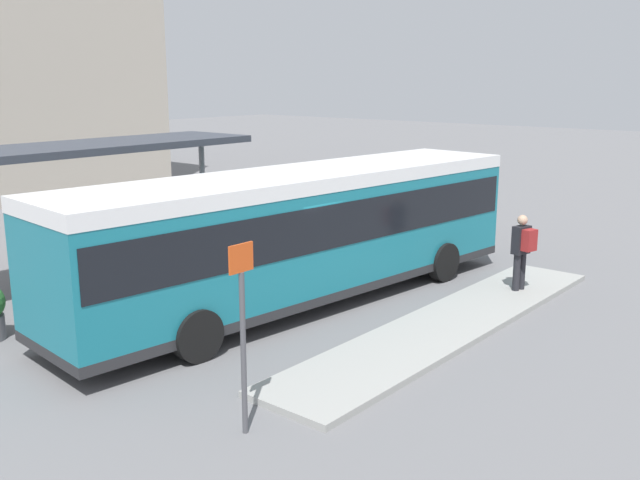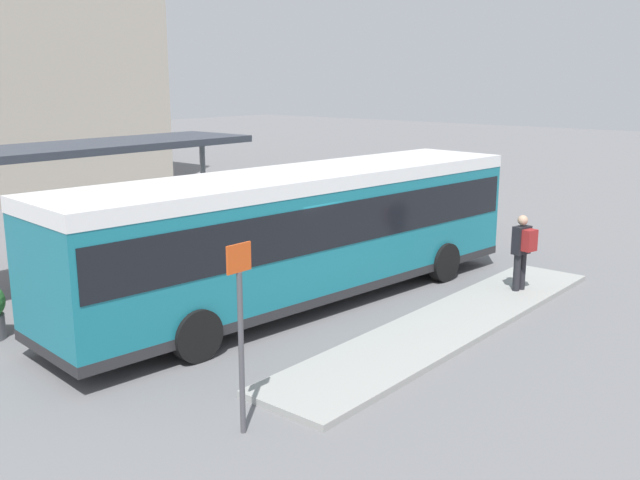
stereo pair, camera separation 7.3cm
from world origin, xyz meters
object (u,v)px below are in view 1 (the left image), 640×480
(city_bus, at_px, (303,226))
(potted_planter_near_shelter, at_px, (222,245))
(bicycle_yellow, at_px, (423,216))
(platform_sign, at_px, (243,330))
(pedestrian_waiting, at_px, (522,248))
(bicycle_green, at_px, (471,221))
(bicycle_orange, at_px, (452,217))

(city_bus, relative_size, potted_planter_near_shelter, 8.91)
(bicycle_yellow, xyz_separation_m, platform_sign, (-14.15, -5.79, 1.18))
(pedestrian_waiting, xyz_separation_m, bicycle_green, (5.55, 4.25, -0.78))
(bicycle_orange, relative_size, platform_sign, 0.60)
(city_bus, relative_size, bicycle_yellow, 7.05)
(pedestrian_waiting, distance_m, bicycle_yellow, 8.03)
(bicycle_yellow, bearing_deg, bicycle_green, 6.34)
(bicycle_orange, relative_size, potted_planter_near_shelter, 1.23)
(bicycle_orange, xyz_separation_m, bicycle_yellow, (-0.46, 0.85, 0.01))
(bicycle_yellow, bearing_deg, potted_planter_near_shelter, -98.01)
(city_bus, xyz_separation_m, platform_sign, (-5.14, -3.38, -0.21))
(bicycle_green, relative_size, potted_planter_near_shelter, 1.24)
(city_bus, relative_size, bicycle_green, 7.17)
(bicycle_orange, bearing_deg, city_bus, 104.28)
(bicycle_green, relative_size, bicycle_orange, 1.01)
(city_bus, bearing_deg, bicycle_yellow, 20.66)
(potted_planter_near_shelter, bearing_deg, platform_sign, -130.48)
(bicycle_yellow, relative_size, potted_planter_near_shelter, 1.27)
(bicycle_yellow, xyz_separation_m, potted_planter_near_shelter, (-8.35, 1.00, 0.32))
(bicycle_orange, relative_size, bicycle_yellow, 0.97)
(potted_planter_near_shelter, bearing_deg, bicycle_orange, -11.85)
(pedestrian_waiting, xyz_separation_m, potted_planter_near_shelter, (-3.03, 6.95, -0.45))
(city_bus, xyz_separation_m, bicycle_yellow, (9.00, 2.41, -1.39))
(city_bus, height_order, bicycle_green, city_bus)
(bicycle_yellow, height_order, platform_sign, platform_sign)
(city_bus, height_order, potted_planter_near_shelter, city_bus)
(bicycle_orange, xyz_separation_m, potted_planter_near_shelter, (-8.82, 1.85, 0.33))
(bicycle_yellow, height_order, potted_planter_near_shelter, potted_planter_near_shelter)
(city_bus, xyz_separation_m, potted_planter_near_shelter, (0.65, 3.41, -1.07))
(bicycle_green, bearing_deg, city_bus, 103.48)
(bicycle_orange, height_order, platform_sign, platform_sign)
(bicycle_green, xyz_separation_m, platform_sign, (-14.37, -4.08, 1.19))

